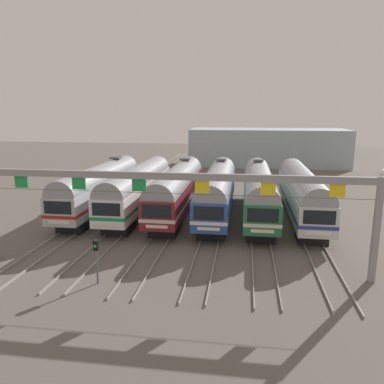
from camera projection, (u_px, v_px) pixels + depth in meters
The scene contains 11 objects.
ground_plane at pixel (197, 215), 37.88m from camera, with size 160.00×160.00×0.00m, color #5B564F.
track_bed at pixel (212, 182), 54.31m from camera, with size 21.57×70.00×0.15m.
commuter_train_stainless at pixel (100, 186), 38.67m from camera, with size 2.88×18.06×5.05m.
commuter_train_white at pixel (138, 187), 38.12m from camera, with size 2.88×18.06×4.77m.
commuter_train_maroon at pixel (177, 188), 37.58m from camera, with size 2.88×18.06×5.05m.
commuter_train_blue at pixel (218, 189), 37.03m from camera, with size 2.88×18.06×5.05m.
commuter_train_green at pixel (259, 190), 36.49m from camera, with size 2.88×18.06×5.05m.
commuter_train_silver at pixel (302, 191), 35.94m from camera, with size 2.88×18.06×4.77m.
catenary_gantry at pixel (170, 190), 23.68m from camera, with size 25.31×0.44×6.97m.
yard_signal_mast at pixel (96, 253), 22.46m from camera, with size 0.28×0.35×2.78m.
maintenance_building at pixel (268, 147), 71.16m from camera, with size 28.69×10.00×6.77m, color #9EB2B7.
Camera 1 is at (4.58, -36.24, 10.29)m, focal length 35.38 mm.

